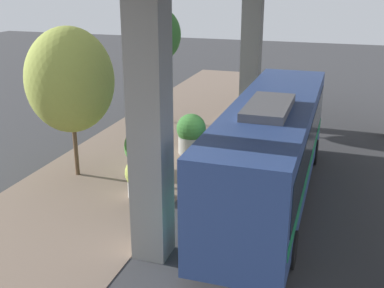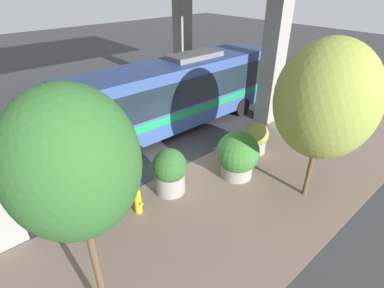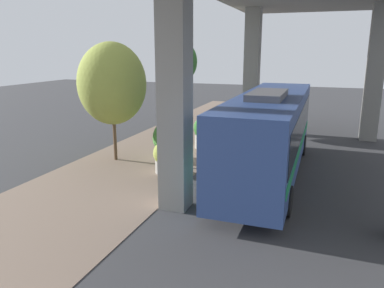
{
  "view_description": "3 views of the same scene",
  "coord_description": "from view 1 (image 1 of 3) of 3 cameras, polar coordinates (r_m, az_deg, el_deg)",
  "views": [
    {
      "loc": [
        4.98,
        -16.91,
        7.11
      ],
      "look_at": [
        -0.52,
        0.14,
        0.86
      ],
      "focal_mm": 45.0,
      "sensor_mm": 36.0,
      "label": 1
    },
    {
      "loc": [
        -8.03,
        6.54,
        7.0
      ],
      "look_at": [
        -0.41,
        -0.21,
        1.19
      ],
      "focal_mm": 28.0,
      "sensor_mm": 36.0,
      "label": 2
    },
    {
      "loc": [
        4.94,
        -17.29,
        5.12
      ],
      "look_at": [
        -0.43,
        -2.19,
        1.1
      ],
      "focal_mm": 35.0,
      "sensor_mm": 36.0,
      "label": 3
    }
  ],
  "objects": [
    {
      "name": "planter_back",
      "position": [
        20.15,
        -0.09,
        1.22
      ],
      "size": [
        1.24,
        1.24,
        1.73
      ],
      "color": "gray",
      "rests_on": "ground"
    },
    {
      "name": "street_tree_far",
      "position": [
        24.11,
        -3.93,
        12.78
      ],
      "size": [
        2.14,
        2.14,
        5.72
      ],
      "color": "brown",
      "rests_on": "ground"
    },
    {
      "name": "fire_hydrant",
      "position": [
        21.69,
        0.63,
        1.43
      ],
      "size": [
        0.5,
        0.24,
        0.95
      ],
      "color": "gold",
      "rests_on": "ground"
    },
    {
      "name": "sidewalk_strip",
      "position": [
        20.0,
        -6.92,
        -1.7
      ],
      "size": [
        6.0,
        40.0,
        0.02
      ],
      "color": "#7A6656",
      "rests_on": "ground"
    },
    {
      "name": "street_tree_near",
      "position": [
        17.73,
        -14.27,
        7.35
      ],
      "size": [
        3.14,
        3.14,
        5.52
      ],
      "color": "brown",
      "rests_on": "ground"
    },
    {
      "name": "planter_middle",
      "position": [
        16.31,
        -6.08,
        -3.95
      ],
      "size": [
        1.07,
        1.07,
        1.42
      ],
      "color": "gray",
      "rests_on": "ground"
    },
    {
      "name": "bus",
      "position": [
        15.67,
        9.43,
        -0.15
      ],
      "size": [
        2.56,
        11.29,
        3.65
      ],
      "color": "#334C8C",
      "rests_on": "ground"
    },
    {
      "name": "planter_front",
      "position": [
        18.19,
        -5.46,
        -0.68
      ],
      "size": [
        1.65,
        1.65,
        1.9
      ],
      "color": "gray",
      "rests_on": "ground"
    },
    {
      "name": "ground_plane",
      "position": [
        19.0,
        1.35,
        -2.74
      ],
      "size": [
        80.0,
        80.0,
        0.0
      ],
      "primitive_type": "plane",
      "color": "#38383A",
      "rests_on": "ground"
    }
  ]
}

